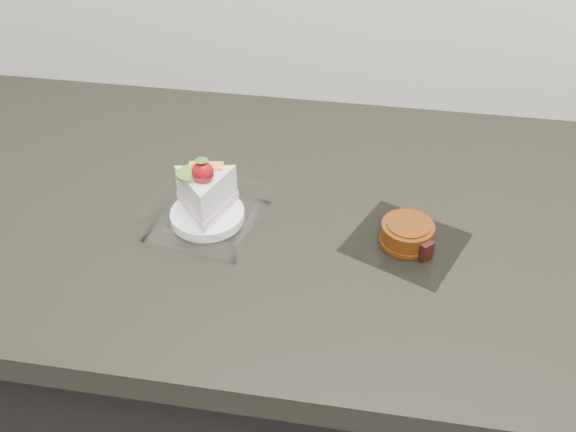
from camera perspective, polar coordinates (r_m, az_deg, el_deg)
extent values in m
cube|color=black|center=(1.26, 12.38, -17.43)|extent=(2.00, 0.60, 0.86)
cube|color=black|center=(0.93, 16.14, -1.70)|extent=(2.04, 0.64, 0.04)
cube|color=white|center=(0.89, -7.13, -0.38)|extent=(0.16, 0.16, 0.00)
cylinder|color=white|center=(0.88, -7.17, 0.06)|extent=(0.10, 0.10, 0.01)
ellipsoid|color=red|center=(0.83, -7.58, 3.88)|extent=(0.03, 0.02, 0.03)
cone|color=#2D7223|center=(0.82, -7.66, 4.72)|extent=(0.02, 0.02, 0.01)
cylinder|color=olive|center=(0.85, -8.69, 3.75)|extent=(0.04, 0.04, 0.00)
cube|color=#FFA430|center=(0.86, -7.31, 4.42)|extent=(0.05, 0.02, 0.00)
cube|color=white|center=(0.86, 10.42, -2.32)|extent=(0.18, 0.17, 0.00)
cylinder|color=#6F2F0D|center=(0.85, 10.54, -1.55)|extent=(0.08, 0.08, 0.03)
cylinder|color=#6F2F0D|center=(0.86, 10.45, -2.12)|extent=(0.09, 0.09, 0.01)
cylinder|color=#6F2F0D|center=(0.84, 10.66, -0.73)|extent=(0.07, 0.07, 0.00)
cube|color=black|center=(0.84, 11.96, -2.88)|extent=(0.03, 0.03, 0.02)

